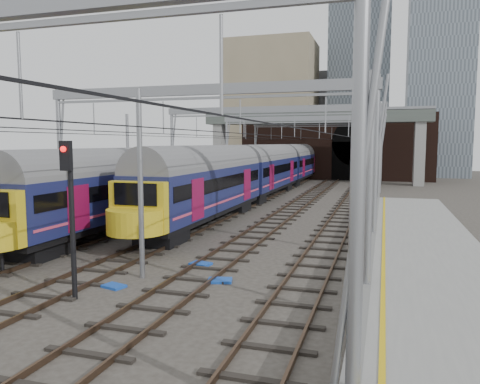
% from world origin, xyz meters
% --- Properties ---
extents(ground, '(160.00, 160.00, 0.00)m').
position_xyz_m(ground, '(0.00, 0.00, 0.00)').
color(ground, '#38332D').
rests_on(ground, ground).
extents(platform_right, '(4.32, 47.00, 1.12)m').
position_xyz_m(platform_right, '(10.18, -1.50, 0.55)').
color(platform_right, gray).
rests_on(platform_right, ground).
extents(tracks, '(14.40, 80.00, 0.22)m').
position_xyz_m(tracks, '(0.00, 15.00, 0.02)').
color(tracks, '#4C3828').
rests_on(tracks, ground).
extents(overhead_line, '(16.80, 80.00, 8.00)m').
position_xyz_m(overhead_line, '(0.00, 21.49, 6.57)').
color(overhead_line, gray).
rests_on(overhead_line, ground).
extents(retaining_wall, '(28.00, 2.75, 9.00)m').
position_xyz_m(retaining_wall, '(1.40, 51.93, 4.33)').
color(retaining_wall, black).
rests_on(retaining_wall, ground).
extents(overbridge, '(28.00, 3.00, 9.25)m').
position_xyz_m(overbridge, '(0.00, 46.00, 7.27)').
color(overbridge, gray).
rests_on(overbridge, ground).
extents(city_skyline, '(37.50, 27.50, 60.00)m').
position_xyz_m(city_skyline, '(2.73, 70.48, 17.09)').
color(city_skyline, tan).
rests_on(city_skyline, ground).
extents(train_main, '(2.87, 66.27, 4.91)m').
position_xyz_m(train_main, '(-2.00, 38.24, 2.53)').
color(train_main, black).
rests_on(train_main, ground).
extents(train_second, '(2.77, 64.09, 4.78)m').
position_xyz_m(train_second, '(-6.00, 32.92, 2.47)').
color(train_second, black).
rests_on(train_second, ground).
extents(signal_near_centre, '(0.37, 0.48, 5.12)m').
position_xyz_m(signal_near_centre, '(-0.89, -0.89, 3.21)').
color(signal_near_centre, black).
rests_on(signal_near_centre, ground).
extents(equip_cover_a, '(1.00, 0.82, 0.10)m').
position_xyz_m(equip_cover_a, '(2.97, 2.36, 0.05)').
color(equip_cover_a, '#1849B7').
rests_on(equip_cover_a, ground).
extents(equip_cover_b, '(0.88, 0.72, 0.09)m').
position_xyz_m(equip_cover_b, '(-0.37, 0.63, 0.04)').
color(equip_cover_b, '#1849B7').
rests_on(equip_cover_b, ground).
extents(equip_cover_c, '(0.94, 0.75, 0.10)m').
position_xyz_m(equip_cover_c, '(1.41, 4.35, 0.05)').
color(equip_cover_c, '#1849B7').
rests_on(equip_cover_c, ground).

